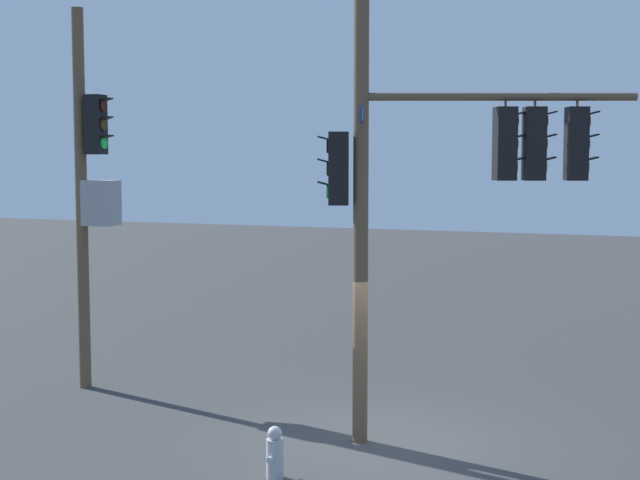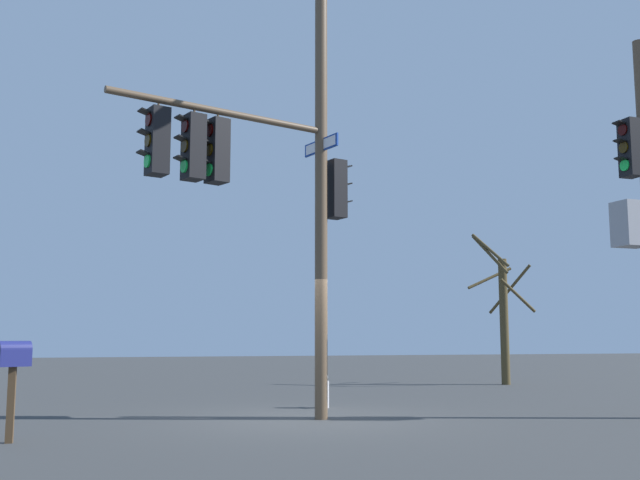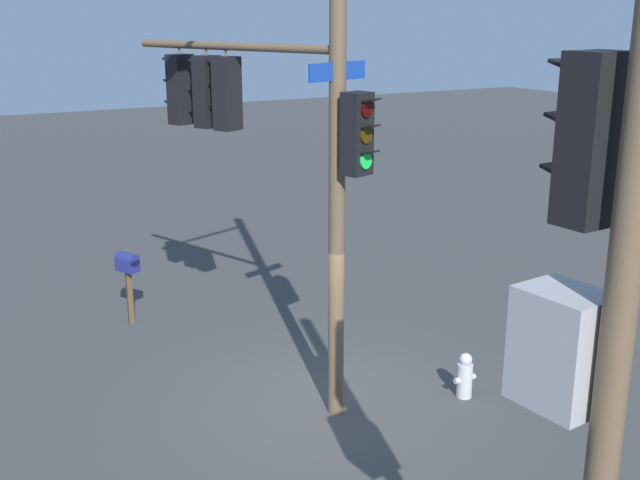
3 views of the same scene
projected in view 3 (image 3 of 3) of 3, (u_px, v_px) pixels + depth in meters
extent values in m
plane|color=#373939|center=(324.00, 405.00, 11.87)|extent=(80.00, 80.00, 0.00)
cylinder|color=brown|center=(337.00, 127.00, 10.49)|extent=(0.23, 0.23, 8.55)
cylinder|color=brown|center=(230.00, 46.00, 11.49)|extent=(1.56, 3.90, 0.12)
cube|color=black|center=(227.00, 94.00, 11.75)|extent=(0.45, 0.42, 1.10)
cylinder|color=#2F0403|center=(218.00, 70.00, 11.75)|extent=(0.21, 0.12, 0.22)
cube|color=black|center=(214.00, 62.00, 11.76)|extent=(0.26, 0.23, 0.06)
cylinder|color=#352504|center=(219.00, 93.00, 11.84)|extent=(0.21, 0.12, 0.22)
cube|color=black|center=(215.00, 85.00, 11.85)|extent=(0.26, 0.23, 0.06)
cylinder|color=#19D147|center=(220.00, 115.00, 11.94)|extent=(0.21, 0.12, 0.22)
cube|color=black|center=(216.00, 107.00, 11.95)|extent=(0.26, 0.23, 0.06)
cylinder|color=brown|center=(226.00, 51.00, 11.58)|extent=(0.04, 0.04, 0.15)
cube|color=black|center=(208.00, 92.00, 12.03)|extent=(0.45, 0.41, 1.10)
cylinder|color=#2F0403|center=(199.00, 69.00, 12.03)|extent=(0.22, 0.11, 0.22)
cube|color=black|center=(196.00, 61.00, 12.04)|extent=(0.25, 0.23, 0.06)
cylinder|color=#352504|center=(200.00, 91.00, 12.13)|extent=(0.22, 0.11, 0.22)
cube|color=black|center=(197.00, 83.00, 12.14)|extent=(0.25, 0.23, 0.06)
cylinder|color=#19D147|center=(201.00, 113.00, 12.22)|extent=(0.22, 0.11, 0.22)
cube|color=black|center=(198.00, 105.00, 12.23)|extent=(0.25, 0.23, 0.06)
cylinder|color=brown|center=(206.00, 50.00, 11.85)|extent=(0.04, 0.04, 0.15)
cube|color=black|center=(181.00, 89.00, 12.42)|extent=(0.44, 0.40, 1.10)
cylinder|color=#2F0403|center=(173.00, 67.00, 12.43)|extent=(0.22, 0.10, 0.22)
cube|color=black|center=(170.00, 59.00, 12.44)|extent=(0.25, 0.22, 0.06)
cylinder|color=#352504|center=(175.00, 89.00, 12.52)|extent=(0.22, 0.10, 0.22)
cube|color=black|center=(171.00, 81.00, 12.54)|extent=(0.25, 0.22, 0.06)
cylinder|color=#19D147|center=(176.00, 110.00, 12.62)|extent=(0.22, 0.10, 0.22)
cube|color=black|center=(172.00, 102.00, 12.63)|extent=(0.25, 0.22, 0.06)
cylinder|color=brown|center=(179.00, 49.00, 12.25)|extent=(0.04, 0.04, 0.15)
cube|color=black|center=(357.00, 134.00, 10.30)|extent=(0.44, 0.40, 1.10)
cylinder|color=#2F0403|center=(367.00, 109.00, 10.10)|extent=(0.22, 0.10, 0.22)
cube|color=black|center=(372.00, 100.00, 10.01)|extent=(0.25, 0.22, 0.06)
cylinder|color=#352504|center=(366.00, 135.00, 10.19)|extent=(0.22, 0.10, 0.22)
cube|color=black|center=(371.00, 127.00, 10.11)|extent=(0.25, 0.22, 0.06)
cylinder|color=#19D147|center=(366.00, 161.00, 10.29)|extent=(0.22, 0.10, 0.22)
cube|color=black|center=(371.00, 152.00, 10.20)|extent=(0.25, 0.22, 0.06)
cube|color=navy|center=(338.00, 71.00, 10.28)|extent=(1.05, 0.37, 0.24)
cube|color=white|center=(337.00, 71.00, 10.30)|extent=(0.95, 0.32, 0.18)
cylinder|color=brown|center=(614.00, 364.00, 5.03)|extent=(0.22, 0.22, 7.12)
cube|color=#99999E|center=(562.00, 348.00, 5.36)|extent=(0.53, 0.64, 0.84)
cube|color=black|center=(592.00, 140.00, 4.89)|extent=(0.38, 0.32, 1.10)
cylinder|color=#2F0403|center=(576.00, 84.00, 4.93)|extent=(0.22, 0.05, 0.22)
cube|color=black|center=(568.00, 64.00, 4.96)|extent=(0.22, 0.18, 0.06)
cylinder|color=#352504|center=(571.00, 137.00, 5.03)|extent=(0.22, 0.05, 0.22)
cube|color=black|center=(563.00, 117.00, 5.05)|extent=(0.22, 0.18, 0.06)
cylinder|color=#19D147|center=(566.00, 188.00, 5.12)|extent=(0.22, 0.05, 0.22)
cube|color=black|center=(559.00, 169.00, 5.15)|extent=(0.22, 0.18, 0.06)
cylinder|color=#B2B2B7|center=(465.00, 380.00, 12.05)|extent=(0.24, 0.24, 0.55)
sphere|color=#B2B2B7|center=(466.00, 359.00, 11.95)|extent=(0.20, 0.20, 0.20)
cylinder|color=#B2B2B7|center=(472.00, 377.00, 12.11)|extent=(0.10, 0.09, 0.09)
cylinder|color=#B2B2B7|center=(458.00, 381.00, 11.98)|extent=(0.10, 0.09, 0.09)
cube|color=#4C3823|center=(130.00, 297.00, 14.90)|extent=(0.10, 0.10, 1.05)
cube|color=navy|center=(128.00, 265.00, 14.72)|extent=(0.41, 0.50, 0.24)
cylinder|color=navy|center=(127.00, 259.00, 14.69)|extent=(0.41, 0.50, 0.24)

